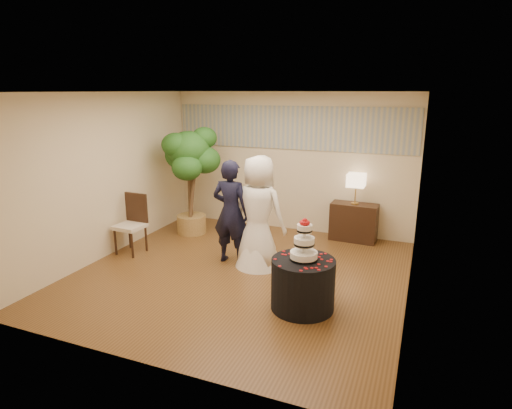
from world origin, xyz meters
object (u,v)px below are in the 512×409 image
at_px(cake_table, 303,284).
at_px(wedding_cake, 304,239).
at_px(groom, 231,212).
at_px(bride, 259,212).
at_px(ficus_tree, 190,181).
at_px(side_chair, 130,225).
at_px(table_lamp, 356,189).
at_px(console, 354,222).

relative_size(cake_table, wedding_cake, 1.49).
height_order(groom, wedding_cake, groom).
xyz_separation_m(bride, wedding_cake, (1.07, -1.12, 0.05)).
bearing_deg(groom, cake_table, 144.99).
xyz_separation_m(cake_table, ficus_tree, (-2.95, 2.17, 0.74)).
distance_m(cake_table, side_chair, 3.49).
height_order(cake_table, side_chair, side_chair).
height_order(wedding_cake, ficus_tree, ficus_tree).
relative_size(groom, bride, 0.95).
relative_size(groom, ficus_tree, 0.80).
height_order(groom, table_lamp, groom).
xyz_separation_m(cake_table, wedding_cake, (0.00, 0.00, 0.63)).
bearing_deg(console, side_chair, -146.49).
relative_size(groom, side_chair, 1.66).
bearing_deg(console, cake_table, -90.96).
bearing_deg(ficus_tree, wedding_cake, -36.31).
relative_size(bride, wedding_cake, 3.27).
relative_size(ficus_tree, side_chair, 2.06).
xyz_separation_m(console, side_chair, (-3.57, -2.15, 0.16)).
relative_size(bride, cake_table, 2.20).
bearing_deg(bride, console, -115.24).
distance_m(ficus_tree, side_chair, 1.54).
bearing_deg(console, table_lamp, 0.00).
bearing_deg(wedding_cake, side_chair, 166.69).
bearing_deg(wedding_cake, cake_table, 0.00).
relative_size(bride, table_lamp, 3.18).
height_order(cake_table, wedding_cake, wedding_cake).
relative_size(wedding_cake, console, 0.64).
height_order(groom, cake_table, groom).
bearing_deg(bride, side_chair, 16.71).
height_order(bride, side_chair, bride).
bearing_deg(table_lamp, side_chair, -148.88).
height_order(wedding_cake, table_lamp, table_lamp).
height_order(cake_table, table_lamp, table_lamp).
distance_m(table_lamp, ficus_tree, 3.22).
xyz_separation_m(console, table_lamp, (0.00, 0.00, 0.66)).
relative_size(wedding_cake, ficus_tree, 0.26).
bearing_deg(wedding_cake, console, 86.66).
xyz_separation_m(groom, bride, (0.49, 0.02, 0.05)).
distance_m(wedding_cake, side_chair, 3.52).
distance_m(wedding_cake, table_lamp, 2.96).
distance_m(bride, ficus_tree, 2.16).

